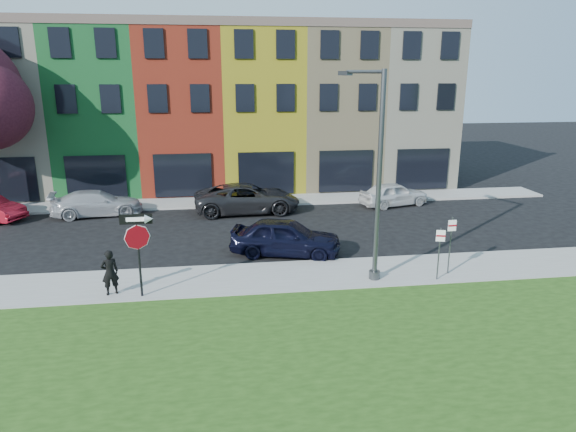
{
  "coord_description": "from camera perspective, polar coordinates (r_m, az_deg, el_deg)",
  "views": [
    {
      "loc": [
        -2.94,
        -14.67,
        7.42
      ],
      "look_at": [
        -0.34,
        4.0,
        2.15
      ],
      "focal_mm": 32.0,
      "sensor_mm": 36.0,
      "label": 1
    }
  ],
  "objects": [
    {
      "name": "ground",
      "position": [
        16.7,
        3.11,
        -10.78
      ],
      "size": [
        120.0,
        120.0,
        0.0
      ],
      "primitive_type": "plane",
      "color": "black",
      "rests_on": "ground"
    },
    {
      "name": "sidewalk_near",
      "position": [
        19.77,
        7.19,
        -6.36
      ],
      "size": [
        40.0,
        3.0,
        0.12
      ],
      "primitive_type": "cube",
      "color": "gray",
      "rests_on": "ground"
    },
    {
      "name": "sidewalk_far",
      "position": [
        30.57,
        -7.8,
        1.55
      ],
      "size": [
        40.0,
        2.4,
        0.12
      ],
      "primitive_type": "cube",
      "color": "gray",
      "rests_on": "ground"
    },
    {
      "name": "rowhouse_block",
      "position": [
        35.94,
        -7.35,
        11.62
      ],
      "size": [
        30.0,
        10.12,
        10.0
      ],
      "color": "beige",
      "rests_on": "ground"
    },
    {
      "name": "stop_sign",
      "position": [
        17.57,
        -16.39,
        -2.38
      ],
      "size": [
        1.05,
        0.1,
        2.88
      ],
      "rotation": [
        0.0,
        0.0,
        -0.0
      ],
      "color": "black",
      "rests_on": "sidewalk_near"
    },
    {
      "name": "man",
      "position": [
        18.46,
        -19.19,
        -5.93
      ],
      "size": [
        0.84,
        0.77,
        1.59
      ],
      "primitive_type": "imported",
      "rotation": [
        0.0,
        0.0,
        3.52
      ],
      "color": "black",
      "rests_on": "sidewalk_near"
    },
    {
      "name": "sedan_near",
      "position": [
        21.51,
        -0.26,
        -2.34
      ],
      "size": [
        4.3,
        5.58,
        1.57
      ],
      "primitive_type": "imported",
      "rotation": [
        0.0,
        0.0,
        1.29
      ],
      "color": "black",
      "rests_on": "ground"
    },
    {
      "name": "parked_car_silver",
      "position": [
        29.35,
        -20.47,
        1.35
      ],
      "size": [
        3.33,
        5.26,
        1.36
      ],
      "primitive_type": "imported",
      "rotation": [
        0.0,
        0.0,
        1.73
      ],
      "color": "#A9A9AE",
      "rests_on": "ground"
    },
    {
      "name": "parked_car_dark",
      "position": [
        28.17,
        -4.55,
        1.98
      ],
      "size": [
        2.92,
        5.85,
        1.59
      ],
      "primitive_type": "imported",
      "rotation": [
        0.0,
        0.0,
        1.6
      ],
      "color": "black",
      "rests_on": "ground"
    },
    {
      "name": "parked_car_white",
      "position": [
        30.2,
        11.67,
        2.42
      ],
      "size": [
        3.59,
        4.82,
        1.37
      ],
      "primitive_type": "imported",
      "rotation": [
        0.0,
        0.0,
        1.83
      ],
      "color": "silver",
      "rests_on": "ground"
    },
    {
      "name": "street_lamp",
      "position": [
        18.35,
        9.63,
        4.25
      ],
      "size": [
        1.26,
        2.43,
        7.44
      ],
      "rotation": [
        0.0,
        0.0,
        0.41
      ],
      "color": "#46484B",
      "rests_on": "sidewalk_near"
    },
    {
      "name": "parking_sign_a",
      "position": [
        19.29,
        16.48,
        -3.36
      ],
      "size": [
        0.31,
        0.12,
        1.96
      ],
      "rotation": [
        0.0,
        0.0,
        -0.26
      ],
      "color": "#46484B",
      "rests_on": "sidewalk_near"
    },
    {
      "name": "parking_sign_b",
      "position": [
        19.93,
        17.63,
        -2.43
      ],
      "size": [
        0.32,
        0.09,
        2.2
      ],
      "rotation": [
        0.0,
        0.0,
        0.04
      ],
      "color": "#46484B",
      "rests_on": "sidewalk_near"
    }
  ]
}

